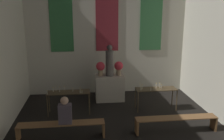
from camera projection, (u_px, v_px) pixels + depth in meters
wall_back at (107, 25)px, 10.22m from camera, size 6.78×0.16×5.67m
altar at (110, 88)px, 9.82m from camera, size 1.10×0.71×0.99m
statue at (110, 62)px, 9.57m from camera, size 0.31×0.31×1.20m
flower_vase_left at (101, 67)px, 9.58m from camera, size 0.34×0.34×0.55m
flower_vase_right at (119, 67)px, 9.66m from camera, size 0.34×0.34×0.55m
candle_rack_left at (68, 94)px, 8.48m from camera, size 1.45×0.50×0.98m
candle_rack_right at (156, 91)px, 8.83m from camera, size 1.45×0.50×0.98m
pew_back_left at (61, 127)px, 6.93m from camera, size 2.41×0.36×0.45m
pew_back_right at (176, 121)px, 7.31m from camera, size 2.41×0.36×0.45m
person_seated at (65, 111)px, 6.84m from camera, size 0.36×0.24×0.77m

